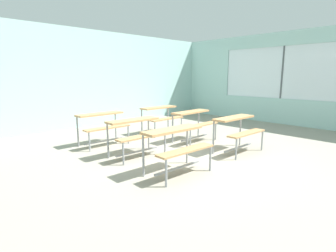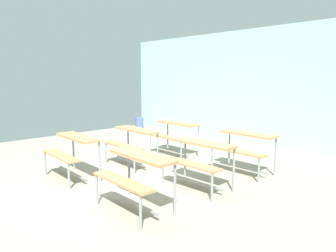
% 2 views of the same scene
% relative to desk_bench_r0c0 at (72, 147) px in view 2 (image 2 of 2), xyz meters
% --- Properties ---
extents(ground, '(10.00, 9.00, 0.05)m').
position_rel_desk_bench_r0c0_xyz_m(ground, '(0.85, 0.39, -0.59)').
color(ground, gray).
extents(wall_back, '(10.00, 0.12, 3.00)m').
position_rel_desk_bench_r0c0_xyz_m(wall_back, '(0.85, 4.89, 0.94)').
color(wall_back, '#A8D1CC').
rests_on(wall_back, ground).
extents(desk_bench_r0c0, '(1.12, 0.62, 0.74)m').
position_rel_desk_bench_r0c0_xyz_m(desk_bench_r0c0, '(0.00, 0.00, 0.00)').
color(desk_bench_r0c0, tan).
rests_on(desk_bench_r0c0, ground).
extents(desk_bench_r0c1, '(1.11, 0.61, 0.74)m').
position_rel_desk_bench_r0c0_xyz_m(desk_bench_r0c1, '(1.82, -0.00, 0.00)').
color(desk_bench_r0c1, tan).
rests_on(desk_bench_r0c1, ground).
extents(desk_bench_r1c0, '(1.12, 0.62, 0.74)m').
position_rel_desk_bench_r0c0_xyz_m(desk_bench_r1c0, '(0.09, 1.23, 0.00)').
color(desk_bench_r1c0, tan).
rests_on(desk_bench_r1c0, ground).
extents(desk_bench_r1c1, '(1.12, 0.63, 0.74)m').
position_rel_desk_bench_r0c0_xyz_m(desk_bench_r1c1, '(1.84, 1.23, 0.00)').
color(desk_bench_r1c1, tan).
rests_on(desk_bench_r1c1, ground).
extents(desk_bench_r2c0, '(1.10, 0.59, 0.74)m').
position_rel_desk_bench_r0c0_xyz_m(desk_bench_r2c0, '(0.04, 2.46, 0.00)').
color(desk_bench_r2c0, tan).
rests_on(desk_bench_r2c0, ground).
extents(desk_bench_r2c1, '(1.10, 0.60, 0.74)m').
position_rel_desk_bench_r0c0_xyz_m(desk_bench_r2c1, '(1.88, 2.46, 0.00)').
color(desk_bench_r2c1, tan).
rests_on(desk_bench_r2c1, ground).
extents(trash_bin, '(0.29, 0.29, 0.39)m').
position_rel_desk_bench_r0c0_xyz_m(trash_bin, '(-3.42, 4.15, -0.37)').
color(trash_bin, '#51609E').
rests_on(trash_bin, ground).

